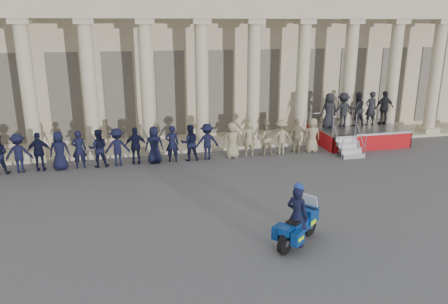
% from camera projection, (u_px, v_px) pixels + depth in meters
% --- Properties ---
extents(ground, '(90.00, 90.00, 0.00)m').
position_uv_depth(ground, '(210.00, 218.00, 14.17)').
color(ground, '#424244').
rests_on(ground, ground).
extents(building, '(40.00, 12.50, 9.00)m').
position_uv_depth(building, '(160.00, 50.00, 26.64)').
color(building, tan).
rests_on(building, ground).
extents(officer_rank, '(18.29, 0.64, 1.69)m').
position_uv_depth(officer_rank, '(129.00, 146.00, 19.32)').
color(officer_rank, black).
rests_on(officer_rank, ground).
extents(reviewing_stand, '(4.34, 4.14, 2.66)m').
position_uv_depth(reviewing_stand, '(355.00, 116.00, 22.71)').
color(reviewing_stand, gray).
rests_on(reviewing_stand, ground).
extents(motorcycle, '(1.71, 1.48, 1.31)m').
position_uv_depth(motorcycle, '(299.00, 225.00, 12.37)').
color(motorcycle, black).
rests_on(motorcycle, ground).
extents(rider, '(0.74, 0.78, 1.89)m').
position_uv_depth(rider, '(297.00, 215.00, 12.18)').
color(rider, black).
rests_on(rider, ground).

